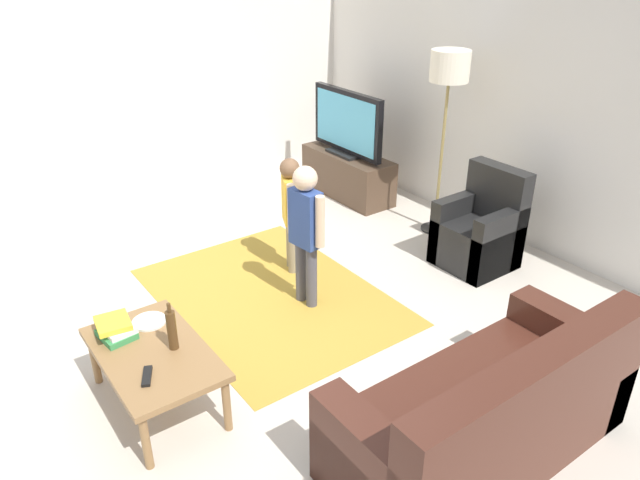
# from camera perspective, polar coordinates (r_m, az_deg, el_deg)

# --- Properties ---
(ground) EXTENTS (7.80, 7.80, 0.00)m
(ground) POSITION_cam_1_polar(r_m,az_deg,el_deg) (4.52, -6.24, -9.40)
(ground) COLOR beige
(wall_back) EXTENTS (6.00, 0.12, 2.70)m
(wall_back) POSITION_cam_1_polar(r_m,az_deg,el_deg) (5.88, 19.77, 12.40)
(wall_back) COLOR silver
(wall_back) RESTS_ON ground
(wall_left) EXTENTS (0.12, 6.00, 2.70)m
(wall_left) POSITION_cam_1_polar(r_m,az_deg,el_deg) (6.59, -20.57, 13.70)
(wall_left) COLOR silver
(wall_left) RESTS_ON ground
(area_rug) EXTENTS (2.20, 1.60, 0.01)m
(area_rug) POSITION_cam_1_polar(r_m,az_deg,el_deg) (5.01, -4.73, -5.35)
(area_rug) COLOR #B28C33
(area_rug) RESTS_ON ground
(tv_stand) EXTENTS (1.20, 0.44, 0.50)m
(tv_stand) POSITION_cam_1_polar(r_m,az_deg,el_deg) (6.88, 2.64, 6.23)
(tv_stand) COLOR #4C3828
(tv_stand) RESTS_ON ground
(tv) EXTENTS (1.10, 0.28, 0.71)m
(tv) POSITION_cam_1_polar(r_m,az_deg,el_deg) (6.68, 2.61, 11.05)
(tv) COLOR black
(tv) RESTS_ON tv_stand
(couch) EXTENTS (0.80, 1.80, 0.86)m
(couch) POSITION_cam_1_polar(r_m,az_deg,el_deg) (3.58, 16.21, -16.04)
(couch) COLOR #472319
(couch) RESTS_ON ground
(armchair) EXTENTS (0.60, 0.60, 0.90)m
(armchair) POSITION_cam_1_polar(r_m,az_deg,el_deg) (5.55, 15.14, 0.61)
(armchair) COLOR black
(armchair) RESTS_ON ground
(floor_lamp) EXTENTS (0.36, 0.36, 1.78)m
(floor_lamp) POSITION_cam_1_polar(r_m,az_deg,el_deg) (5.74, 12.24, 15.03)
(floor_lamp) COLOR #262626
(floor_lamp) RESTS_ON ground
(child_near_tv) EXTENTS (0.32, 0.21, 1.04)m
(child_near_tv) POSITION_cam_1_polar(r_m,az_deg,el_deg) (5.12, -2.83, 3.37)
(child_near_tv) COLOR gray
(child_near_tv) RESTS_ON ground
(child_center) EXTENTS (0.39, 0.19, 1.18)m
(child_center) POSITION_cam_1_polar(r_m,az_deg,el_deg) (4.58, -1.39, 1.53)
(child_center) COLOR #4C4C59
(child_center) RESTS_ON ground
(coffee_table) EXTENTS (1.00, 0.60, 0.42)m
(coffee_table) POSITION_cam_1_polar(r_m,az_deg,el_deg) (3.86, -15.63, -10.73)
(coffee_table) COLOR olive
(coffee_table) RESTS_ON ground
(book_stack) EXTENTS (0.28, 0.23, 0.11)m
(book_stack) POSITION_cam_1_polar(r_m,az_deg,el_deg) (4.00, -18.96, -8.01)
(book_stack) COLOR #388C4C
(book_stack) RESTS_ON coffee_table
(bottle) EXTENTS (0.06, 0.06, 0.32)m
(bottle) POSITION_cam_1_polar(r_m,az_deg,el_deg) (3.75, -13.98, -8.30)
(bottle) COLOR #4C3319
(bottle) RESTS_ON coffee_table
(tv_remote) EXTENTS (0.17, 0.12, 0.02)m
(tv_remote) POSITION_cam_1_polar(r_m,az_deg,el_deg) (3.63, -16.20, -12.39)
(tv_remote) COLOR black
(tv_remote) RESTS_ON coffee_table
(plate) EXTENTS (0.22, 0.22, 0.02)m
(plate) POSITION_cam_1_polar(r_m,az_deg,el_deg) (4.09, -16.00, -7.48)
(plate) COLOR white
(plate) RESTS_ON coffee_table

